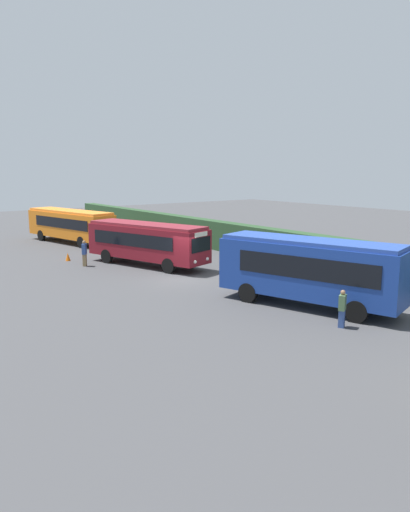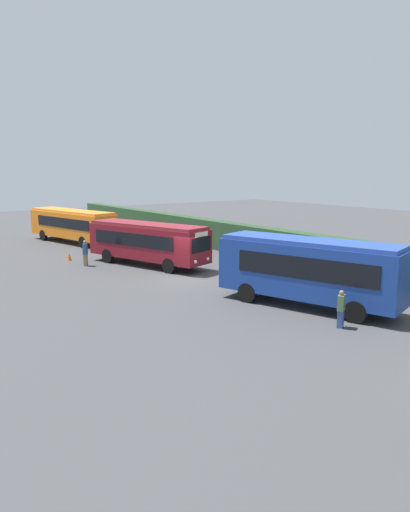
# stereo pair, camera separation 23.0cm
# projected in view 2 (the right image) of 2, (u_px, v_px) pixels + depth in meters

# --- Properties ---
(ground_plane) EXTENTS (112.61, 112.61, 0.00)m
(ground_plane) POSITION_uv_depth(u_px,v_px,m) (183.00, 278.00, 30.03)
(ground_plane) COLOR #424244
(bus_orange) EXTENTS (10.78, 4.45, 2.99)m
(bus_orange) POSITION_uv_depth(u_px,v_px,m) (72.00, 224.00, 44.23)
(bus_orange) COLOR orange
(bus_orange) RESTS_ON ground_plane
(bus_maroon) EXTENTS (9.72, 5.00, 2.96)m
(bus_maroon) POSITION_uv_depth(u_px,v_px,m) (148.00, 241.00, 33.80)
(bus_maroon) COLOR maroon
(bus_maroon) RESTS_ON ground_plane
(bus_blue) EXTENTS (9.29, 4.92, 3.34)m
(bus_blue) POSITION_uv_depth(u_px,v_px,m) (309.00, 269.00, 23.57)
(bus_blue) COLOR navy
(bus_blue) RESTS_ON ground_plane
(person_left) EXTENTS (0.50, 0.46, 1.80)m
(person_left) POSITION_uv_depth(u_px,v_px,m) (85.00, 252.00, 33.76)
(person_left) COLOR olive
(person_left) RESTS_ON ground_plane
(person_center) EXTENTS (0.43, 0.51, 1.64)m
(person_center) POSITION_uv_depth(u_px,v_px,m) (341.00, 308.00, 20.60)
(person_center) COLOR #334C8C
(person_center) RESTS_ON ground_plane
(hedge_row) EXTENTS (68.31, 1.16, 2.37)m
(hedge_row) POSITION_uv_depth(u_px,v_px,m) (283.00, 247.00, 34.79)
(hedge_row) COLOR #294729
(hedge_row) RESTS_ON ground_plane
(traffic_cone) EXTENTS (0.36, 0.36, 0.60)m
(traffic_cone) POSITION_uv_depth(u_px,v_px,m) (69.00, 257.00, 35.84)
(traffic_cone) COLOR orange
(traffic_cone) RESTS_ON ground_plane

